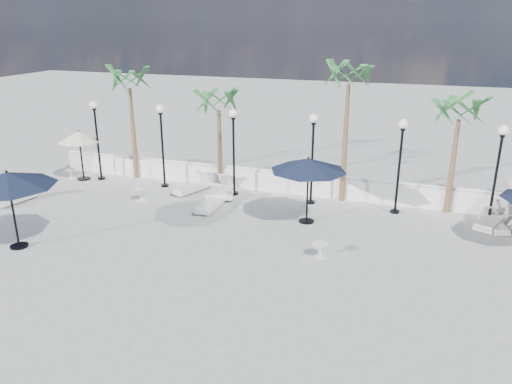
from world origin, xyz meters
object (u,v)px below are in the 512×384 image
(lounger_2, at_px, (226,191))
(lounger_6, at_px, (494,224))
(lounger_1, at_px, (211,202))
(parasol_navy_left, at_px, (8,180))
(parasol_navy_mid, at_px, (308,165))
(parasol_cream_small, at_px, (79,137))
(lounger_3, at_px, (192,186))
(lounger_0, at_px, (15,198))
(lounger_5, at_px, (492,220))
(lounger_4, at_px, (219,190))

(lounger_2, height_order, lounger_6, lounger_2)
(lounger_2, bearing_deg, lounger_1, -109.04)
(parasol_navy_left, xyz_separation_m, parasol_navy_mid, (8.93, 5.38, -0.14))
(lounger_6, distance_m, parasol_cream_small, 18.55)
(lounger_3, relative_size, parasol_cream_small, 0.87)
(lounger_0, xyz_separation_m, parasol_cream_small, (0.69, 3.75, 1.87))
(lounger_0, relative_size, lounger_3, 0.92)
(lounger_5, height_order, parasol_navy_left, parasol_navy_left)
(lounger_0, relative_size, lounger_1, 0.94)
(lounger_3, height_order, parasol_navy_mid, parasol_navy_mid)
(lounger_2, bearing_deg, parasol_navy_mid, -43.28)
(lounger_6, bearing_deg, lounger_0, 175.05)
(lounger_1, xyz_separation_m, lounger_5, (10.84, 1.67, 0.01))
(parasol_cream_small, bearing_deg, parasol_navy_mid, -8.80)
(lounger_3, relative_size, lounger_4, 1.14)
(lounger_5, height_order, parasol_cream_small, parasol_cream_small)
(lounger_3, xyz_separation_m, lounger_4, (1.33, -0.00, -0.02))
(parasol_navy_mid, bearing_deg, lounger_3, 162.43)
(lounger_3, height_order, lounger_4, lounger_3)
(lounger_4, bearing_deg, parasol_cream_small, -179.92)
(lounger_0, xyz_separation_m, parasol_navy_mid, (12.30, 1.95, 2.06))
(lounger_2, distance_m, lounger_4, 0.33)
(lounger_1, height_order, lounger_4, lounger_1)
(lounger_6, height_order, parasol_navy_mid, parasol_navy_mid)
(lounger_0, relative_size, lounger_6, 1.10)
(lounger_5, bearing_deg, lounger_4, -157.51)
(parasol_navy_left, bearing_deg, parasol_navy_mid, 31.09)
(lounger_6, xyz_separation_m, parasol_cream_small, (-18.45, 0.22, 1.90))
(lounger_3, bearing_deg, lounger_6, 17.56)
(lounger_2, relative_size, lounger_5, 0.90)
(lounger_6, height_order, parasol_cream_small, parasol_cream_small)
(parasol_navy_left, bearing_deg, lounger_2, 56.08)
(parasol_navy_mid, bearing_deg, parasol_cream_small, 171.20)
(lounger_3, xyz_separation_m, parasol_navy_mid, (5.75, -1.82, 2.04))
(lounger_6, height_order, parasol_navy_left, parasol_navy_left)
(lounger_1, xyz_separation_m, parasol_navy_left, (-4.85, -5.54, 2.18))
(lounger_0, height_order, lounger_5, lounger_5)
(lounger_1, xyz_separation_m, parasol_navy_mid, (4.08, -0.15, 2.04))
(lounger_3, bearing_deg, lounger_1, -26.34)
(parasol_cream_small, bearing_deg, parasol_navy_left, -69.47)
(lounger_5, xyz_separation_m, parasol_navy_mid, (-6.76, -1.82, 2.03))
(lounger_0, relative_size, parasol_navy_left, 0.62)
(lounger_5, relative_size, parasol_navy_mid, 0.76)
(lounger_5, distance_m, parasol_cream_small, 18.47)
(parasol_navy_left, bearing_deg, lounger_3, 66.17)
(lounger_0, relative_size, lounger_2, 0.98)
(lounger_3, distance_m, lounger_4, 1.33)
(lounger_2, height_order, parasol_navy_left, parasol_navy_left)
(lounger_0, relative_size, lounger_4, 1.05)
(lounger_4, distance_m, lounger_5, 11.18)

